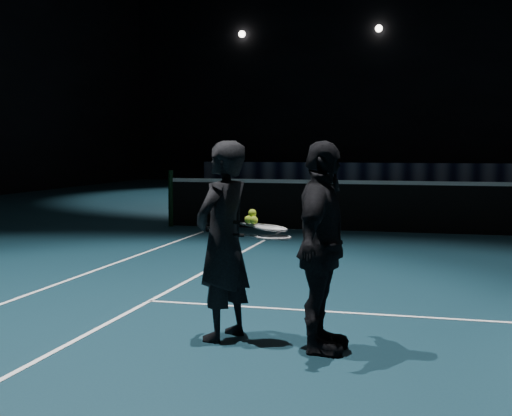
{
  "coord_description": "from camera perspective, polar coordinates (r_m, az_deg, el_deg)",
  "views": [
    {
      "loc": [
        -1.24,
        -13.04,
        1.59
      ],
      "look_at": [
        -2.67,
        -7.62,
        1.09
      ],
      "focal_mm": 50.0,
      "sensor_mm": 36.0,
      "label": 1
    }
  ],
  "objects": [
    {
      "name": "wall_back",
      "position": [
        31.25,
        17.26,
        11.08
      ],
      "size": [
        30.0,
        0.0,
        30.0
      ],
      "primitive_type": "plane",
      "rotation": [
        1.57,
        0.0,
        0.0
      ],
      "color": "black",
      "rests_on": "ground"
    },
    {
      "name": "net_post_left",
      "position": [
        14.06,
        -6.83,
        0.77
      ],
      "size": [
        0.1,
        0.1,
        1.1
      ],
      "primitive_type": "cylinder",
      "color": "black",
      "rests_on": "floor"
    },
    {
      "name": "sponsor_backdrop",
      "position": [
        28.59,
        17.23,
        2.53
      ],
      "size": [
        22.0,
        0.15,
        0.9
      ],
      "primitive_type": "cube",
      "color": "black",
      "rests_on": "floor"
    },
    {
      "name": "fixtures_far",
      "position": [
        31.25,
        17.35,
        13.85
      ],
      "size": [
        20.0,
        0.3,
        0.3
      ],
      "primitive_type": null,
      "color": "white",
      "rests_on": "wall_back"
    },
    {
      "name": "player_a",
      "position": [
        5.81,
        -2.65,
        -2.63
      ],
      "size": [
        0.56,
        0.69,
        1.62
      ],
      "primitive_type": "imported",
      "rotation": [
        0.0,
        0.0,
        -1.9
      ],
      "color": "black",
      "rests_on": "floor"
    },
    {
      "name": "player_b",
      "position": [
        5.46,
        5.26,
        -3.14
      ],
      "size": [
        0.43,
        0.97,
        1.62
      ],
      "primitive_type": "imported",
      "rotation": [
        0.0,
        0.0,
        1.53
      ],
      "color": "black",
      "rests_on": "floor"
    },
    {
      "name": "racket_lower",
      "position": [
        5.6,
        1.42,
        -2.36
      ],
      "size": [
        0.71,
        0.34,
        0.03
      ],
      "primitive_type": null,
      "rotation": [
        0.0,
        0.0,
        -0.19
      ],
      "color": "black",
      "rests_on": "player_a"
    },
    {
      "name": "racket_upper",
      "position": [
        5.65,
        1.12,
        -1.6
      ],
      "size": [
        0.7,
        0.3,
        0.1
      ],
      "primitive_type": null,
      "rotation": [
        0.0,
        0.1,
        -0.12
      ],
      "color": "black",
      "rests_on": "player_b"
    },
    {
      "name": "tennis_balls",
      "position": [
        5.67,
        -0.36,
        -0.8
      ],
      "size": [
        0.12,
        0.1,
        0.12
      ],
      "primitive_type": null,
      "color": "#C4E22F",
      "rests_on": "racket_upper"
    }
  ]
}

